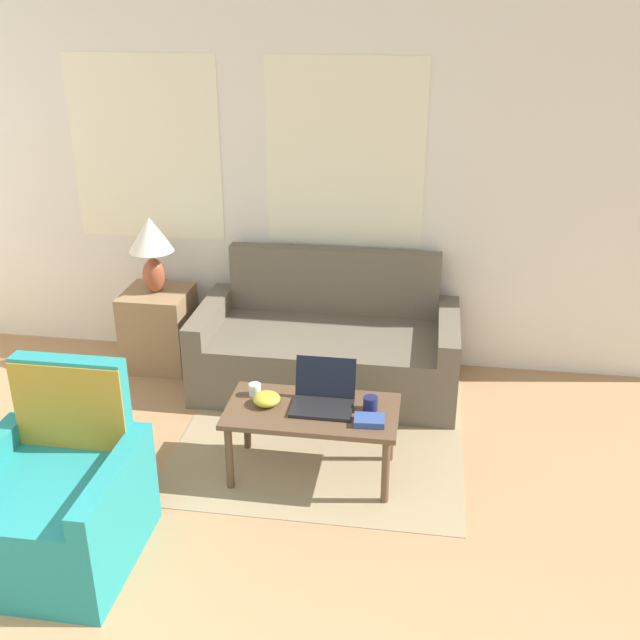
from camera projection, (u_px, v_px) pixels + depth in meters
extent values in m
cube|color=white|center=(257.00, 187.00, 5.34)|extent=(6.73, 0.05, 2.60)
cube|color=white|center=(145.00, 149.00, 5.33)|extent=(1.10, 0.01, 1.30)
cube|color=white|center=(345.00, 155.00, 5.13)|extent=(1.10, 0.01, 1.30)
cube|color=#9E8966|center=(325.00, 426.00, 4.83)|extent=(1.75, 1.93, 0.01)
cube|color=#665B4C|center=(326.00, 361.00, 5.22)|extent=(1.51, 0.88, 0.43)
cube|color=#665B4C|center=(334.00, 308.00, 5.47)|extent=(1.51, 0.12, 0.91)
cube|color=#665B4C|center=(211.00, 343.00, 5.31)|extent=(0.14, 0.88, 0.58)
cube|color=#665B4C|center=(447.00, 359.00, 5.08)|extent=(0.14, 0.88, 0.58)
cube|color=teal|center=(54.00, 521.00, 3.62)|extent=(0.57, 0.79, 0.46)
cube|color=teal|center=(79.00, 440.00, 3.83)|extent=(0.57, 0.10, 0.94)
cube|color=teal|center=(118.00, 517.00, 3.55)|extent=(0.10, 0.79, 0.58)
cube|color=#A87F28|center=(71.00, 427.00, 3.74)|extent=(0.58, 0.01, 0.67)
cube|color=#937551|center=(159.00, 328.00, 5.54)|extent=(0.47, 0.47, 0.58)
ellipsoid|color=brown|center=(154.00, 275.00, 5.37)|extent=(0.16, 0.16, 0.25)
cylinder|color=tan|center=(152.00, 255.00, 5.31)|extent=(0.02, 0.02, 0.06)
cone|color=white|center=(150.00, 234.00, 5.25)|extent=(0.32, 0.32, 0.24)
cube|color=brown|center=(312.00, 411.00, 4.20)|extent=(0.97, 0.51, 0.03)
cylinder|color=brown|center=(229.00, 457.00, 4.16)|extent=(0.04, 0.04, 0.40)
cylinder|color=brown|center=(386.00, 471.00, 4.04)|extent=(0.04, 0.04, 0.40)
cylinder|color=brown|center=(247.00, 419.00, 4.53)|extent=(0.04, 0.04, 0.40)
cylinder|color=brown|center=(390.00, 431.00, 4.41)|extent=(0.04, 0.04, 0.40)
cube|color=black|center=(322.00, 408.00, 4.18)|extent=(0.34, 0.23, 0.02)
cube|color=black|center=(326.00, 377.00, 4.27)|extent=(0.34, 0.07, 0.23)
cylinder|color=#191E4C|center=(370.00, 404.00, 4.17)|extent=(0.08, 0.08, 0.08)
cylinder|color=white|center=(255.00, 390.00, 4.33)|extent=(0.07, 0.07, 0.07)
ellipsoid|color=gold|center=(267.00, 399.00, 4.22)|extent=(0.16, 0.16, 0.07)
cube|color=#334C8E|center=(369.00, 420.00, 4.05)|extent=(0.17, 0.13, 0.04)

